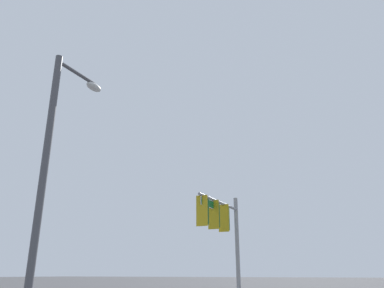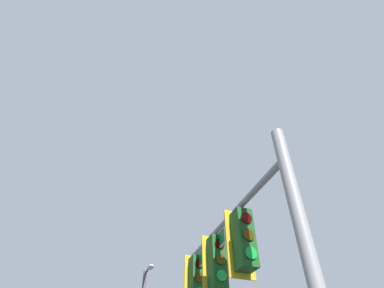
% 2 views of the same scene
% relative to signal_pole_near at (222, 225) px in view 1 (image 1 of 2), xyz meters
% --- Properties ---
extents(signal_pole_near, '(4.67, 0.56, 5.55)m').
position_rel_signal_pole_near_xyz_m(signal_pole_near, '(0.00, 0.00, 0.00)').
color(signal_pole_near, gray).
rests_on(signal_pole_near, ground_plane).
extents(street_lamp, '(1.74, 0.28, 7.16)m').
position_rel_signal_pole_near_xyz_m(street_lamp, '(10.38, -0.46, 0.21)').
color(street_lamp, '#4C4C51').
rests_on(street_lamp, ground_plane).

